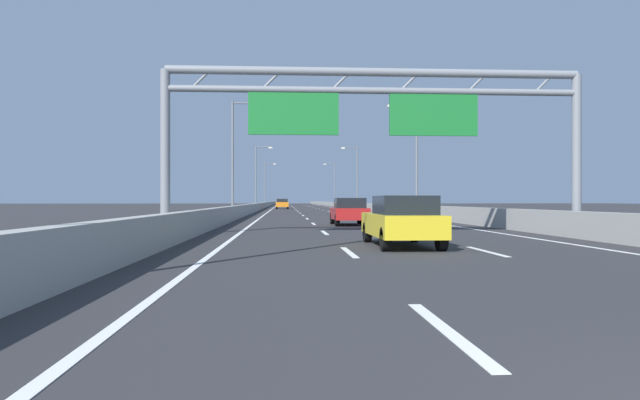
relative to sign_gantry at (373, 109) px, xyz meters
name	(u,v)px	position (x,y,z in m)	size (l,w,h in m)	color
ground_plane	(304,208)	(0.10, 80.43, -4.81)	(260.00, 260.00, 0.00)	#2D2D30
lane_dash_left_0	(447,331)	(-1.70, -16.07, -4.80)	(0.16, 3.00, 0.01)	white
lane_dash_left_1	(349,252)	(-1.70, -7.07, -4.80)	(0.16, 3.00, 0.01)	white
lane_dash_left_2	(325,233)	(-1.70, 1.93, -4.80)	(0.16, 3.00, 0.01)	white
lane_dash_left_3	(313,224)	(-1.70, 10.93, -4.80)	(0.16, 3.00, 0.01)	white
lane_dash_left_4	(307,219)	(-1.70, 19.93, -4.80)	(0.16, 3.00, 0.01)	white
lane_dash_left_5	(303,215)	(-1.70, 28.93, -4.80)	(0.16, 3.00, 0.01)	white
lane_dash_left_6	(300,213)	(-1.70, 37.93, -4.80)	(0.16, 3.00, 0.01)	white
lane_dash_left_7	(298,211)	(-1.70, 46.93, -4.80)	(0.16, 3.00, 0.01)	white
lane_dash_left_8	(296,210)	(-1.70, 55.93, -4.80)	(0.16, 3.00, 0.01)	white
lane_dash_left_9	(295,209)	(-1.70, 64.93, -4.80)	(0.16, 3.00, 0.01)	white
lane_dash_left_10	(294,208)	(-1.70, 73.93, -4.80)	(0.16, 3.00, 0.01)	white
lane_dash_left_11	(293,208)	(-1.70, 82.93, -4.80)	(0.16, 3.00, 0.01)	white
lane_dash_left_12	(292,207)	(-1.70, 91.93, -4.80)	(0.16, 3.00, 0.01)	white
lane_dash_left_13	(292,206)	(-1.70, 100.93, -4.80)	(0.16, 3.00, 0.01)	white
lane_dash_left_14	(291,206)	(-1.70, 109.93, -4.80)	(0.16, 3.00, 0.01)	white
lane_dash_left_15	(291,206)	(-1.70, 118.93, -4.80)	(0.16, 3.00, 0.01)	white
lane_dash_left_16	(290,205)	(-1.70, 127.93, -4.80)	(0.16, 3.00, 0.01)	white
lane_dash_left_17	(290,205)	(-1.70, 136.93, -4.80)	(0.16, 3.00, 0.01)	white
lane_dash_right_1	(487,251)	(1.90, -7.07, -4.80)	(0.16, 3.00, 0.01)	white
lane_dash_right_2	(411,232)	(1.90, 1.93, -4.80)	(0.16, 3.00, 0.01)	white
lane_dash_right_3	(377,224)	(1.90, 10.93, -4.80)	(0.16, 3.00, 0.01)	white
lane_dash_right_4	(357,219)	(1.90, 19.93, -4.80)	(0.16, 3.00, 0.01)	white
lane_dash_right_5	(344,215)	(1.90, 28.93, -4.80)	(0.16, 3.00, 0.01)	white
lane_dash_right_6	(335,213)	(1.90, 37.93, -4.80)	(0.16, 3.00, 0.01)	white
lane_dash_right_7	(328,211)	(1.90, 46.93, -4.80)	(0.16, 3.00, 0.01)	white
lane_dash_right_8	(323,210)	(1.90, 55.93, -4.80)	(0.16, 3.00, 0.01)	white
lane_dash_right_9	(319,209)	(1.90, 64.93, -4.80)	(0.16, 3.00, 0.01)	white
lane_dash_right_10	(316,208)	(1.90, 73.93, -4.80)	(0.16, 3.00, 0.01)	white
lane_dash_right_11	(313,208)	(1.90, 82.93, -4.80)	(0.16, 3.00, 0.01)	white
lane_dash_right_12	(311,207)	(1.90, 91.93, -4.80)	(0.16, 3.00, 0.01)	white
lane_dash_right_13	(309,206)	(1.90, 100.93, -4.80)	(0.16, 3.00, 0.01)	white
lane_dash_right_14	(307,206)	(1.90, 109.93, -4.80)	(0.16, 3.00, 0.01)	white
lane_dash_right_15	(306,206)	(1.90, 118.93, -4.80)	(0.16, 3.00, 0.01)	white
lane_dash_right_16	(304,205)	(1.90, 127.93, -4.80)	(0.16, 3.00, 0.01)	white
lane_dash_right_17	(303,205)	(1.90, 136.93, -4.80)	(0.16, 3.00, 0.01)	white
edge_line_left	(272,209)	(-5.15, 68.43, -4.80)	(0.16, 176.00, 0.01)	white
edge_line_right	(340,209)	(5.35, 68.43, -4.80)	(0.16, 176.00, 0.01)	white
barrier_left	(266,205)	(-6.80, 90.43, -4.33)	(0.45, 220.00, 0.95)	#9E9E99
barrier_right	(338,205)	(7.00, 90.43, -4.33)	(0.45, 220.00, 0.95)	#9E9E99
sign_gantry	(373,109)	(0.00, 0.00, 0.00)	(16.10, 0.36, 6.36)	gray
streetlamp_left_mid	(235,151)	(-7.36, 26.53, 0.59)	(2.58, 0.28, 9.50)	slate
streetlamp_right_mid	(414,152)	(7.57, 26.53, 0.59)	(2.58, 0.28, 9.50)	slate
streetlamp_left_far	(257,173)	(-7.36, 66.35, 0.59)	(2.58, 0.28, 9.50)	slate
streetlamp_right_far	(356,173)	(7.57, 66.35, 0.59)	(2.58, 0.28, 9.50)	slate
streetlamp_left_distant	(266,182)	(-7.36, 106.16, 0.59)	(2.58, 0.28, 9.50)	slate
streetlamp_right_distant	(334,182)	(7.57, 106.16, 0.59)	(2.58, 0.28, 9.50)	slate
red_car	(349,211)	(0.12, 9.13, -4.07)	(1.76, 4.11, 1.46)	red
orange_car	(282,204)	(-3.62, 67.04, -4.02)	(1.89, 4.30, 1.53)	orange
white_car	(282,203)	(-3.71, 102.44, -4.09)	(1.79, 4.46, 1.37)	silver
yellow_car	(402,220)	(0.04, -5.27, -4.05)	(1.71, 4.42, 1.47)	yellow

